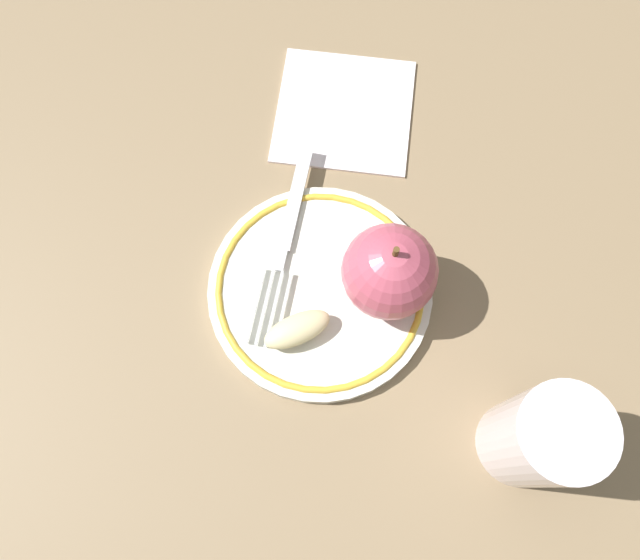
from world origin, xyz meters
name	(u,v)px	position (x,y,z in m)	size (l,w,h in m)	color
ground_plane	(332,275)	(0.00, 0.00, 0.00)	(2.00, 2.00, 0.00)	#866E50
plate	(320,290)	(-0.01, -0.02, 0.01)	(0.20, 0.20, 0.01)	silver
apple_red_whole	(389,274)	(0.05, 0.00, 0.05)	(0.08, 0.08, 0.09)	#B74B60
apple_slice_front	(297,329)	(-0.01, -0.06, 0.02)	(0.06, 0.03, 0.02)	beige
fork	(287,235)	(-0.05, 0.02, 0.02)	(0.05, 0.19, 0.00)	silver
drinking_glass	(541,438)	(0.19, -0.09, 0.06)	(0.07, 0.07, 0.11)	silver
napkin_folded	(344,110)	(-0.04, 0.16, 0.00)	(0.13, 0.13, 0.01)	white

